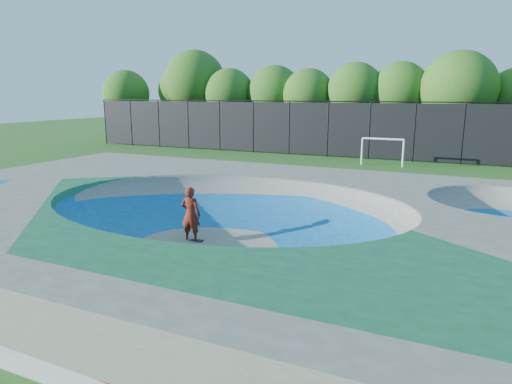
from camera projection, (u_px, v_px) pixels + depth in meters
ground at (226, 248)px, 13.69m from camera, size 120.00×120.00×0.00m
skate_deck at (225, 224)px, 13.53m from camera, size 22.00×14.00×1.50m
skater at (191, 214)px, 14.15m from camera, size 0.68×0.49×1.74m
skateboard at (191, 240)px, 14.33m from camera, size 0.79×0.26×0.05m
soccer_goal at (383, 147)px, 29.05m from camera, size 2.70×0.12×1.78m
fence at (369, 129)px, 31.86m from camera, size 48.09×0.09×4.04m
treeline at (399, 88)px, 34.72m from camera, size 54.15×7.16×8.49m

